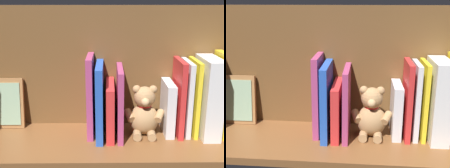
% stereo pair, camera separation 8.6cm
% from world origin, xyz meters
% --- Properties ---
extents(ground_plane, '(0.95, 0.29, 0.02)m').
position_xyz_m(ground_plane, '(0.00, 0.00, -0.01)').
color(ground_plane, brown).
extents(shelf_back_panel, '(0.95, 0.02, 0.40)m').
position_xyz_m(shelf_back_panel, '(0.00, -0.12, 0.20)').
color(shelf_back_panel, brown).
rests_on(shelf_back_panel, ground_plane).
extents(book_1, '(0.03, 0.13, 0.26)m').
position_xyz_m(book_1, '(-0.35, -0.04, 0.13)').
color(book_1, yellow).
rests_on(book_1, ground_plane).
extents(dictionary_thick_white, '(0.05, 0.15, 0.24)m').
position_xyz_m(dictionary_thick_white, '(-0.30, -0.03, 0.12)').
color(dictionary_thick_white, white).
rests_on(dictionary_thick_white, ground_plane).
extents(book_2, '(0.01, 0.13, 0.24)m').
position_xyz_m(book_2, '(-0.26, -0.05, 0.12)').
color(book_2, yellow).
rests_on(book_2, ground_plane).
extents(book_3, '(0.01, 0.12, 0.23)m').
position_xyz_m(book_3, '(-0.23, -0.05, 0.12)').
color(book_3, silver).
rests_on(book_3, ground_plane).
extents(book_4, '(0.02, 0.13, 0.24)m').
position_xyz_m(book_4, '(-0.21, -0.04, 0.12)').
color(book_4, red).
rests_on(book_4, ground_plane).
extents(book_5, '(0.03, 0.12, 0.17)m').
position_xyz_m(book_5, '(-0.18, -0.05, 0.08)').
color(book_5, silver).
rests_on(book_5, ground_plane).
extents(teddy_bear, '(0.13, 0.11, 0.16)m').
position_xyz_m(teddy_bear, '(-0.10, -0.03, 0.07)').
color(teddy_bear, tan).
rests_on(teddy_bear, ground_plane).
extents(book_6, '(0.02, 0.16, 0.22)m').
position_xyz_m(book_6, '(-0.02, -0.03, 0.11)').
color(book_6, '#B23F72').
rests_on(book_6, ground_plane).
extents(book_7, '(0.02, 0.16, 0.17)m').
position_xyz_m(book_7, '(0.01, -0.03, 0.08)').
color(book_7, red).
rests_on(book_7, ground_plane).
extents(book_8, '(0.02, 0.17, 0.23)m').
position_xyz_m(book_8, '(0.04, -0.03, 0.11)').
color(book_8, blue).
rests_on(book_8, ground_plane).
extents(book_9, '(0.02, 0.13, 0.25)m').
position_xyz_m(book_9, '(0.07, -0.04, 0.13)').
color(book_9, '#B23F72').
rests_on(book_9, ground_plane).
extents(picture_frame_leaning, '(0.13, 0.04, 0.17)m').
position_xyz_m(picture_frame_leaning, '(0.35, -0.09, 0.08)').
color(picture_frame_leaning, '#9E6B3D').
rests_on(picture_frame_leaning, ground_plane).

